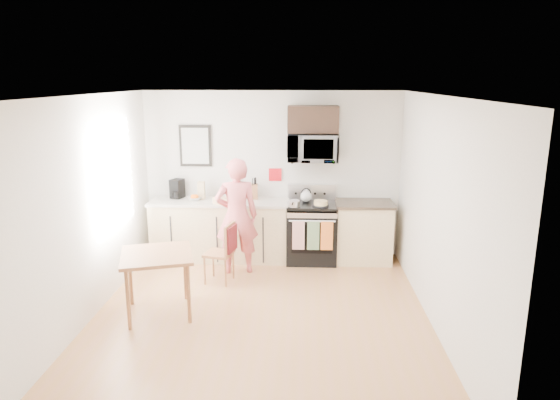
{
  "coord_description": "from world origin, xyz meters",
  "views": [
    {
      "loc": [
        0.49,
        -5.42,
        2.78
      ],
      "look_at": [
        0.19,
        1.0,
        1.21
      ],
      "focal_mm": 32.0,
      "sensor_mm": 36.0,
      "label": 1
    }
  ],
  "objects_px": {
    "chair": "(227,245)",
    "person": "(237,216)",
    "range": "(311,233)",
    "cake": "(321,203)",
    "dining_table": "(157,261)",
    "microwave": "(313,148)"
  },
  "relations": [
    {
      "from": "range",
      "to": "microwave",
      "type": "height_order",
      "value": "microwave"
    },
    {
      "from": "range",
      "to": "person",
      "type": "distance_m",
      "value": 1.28
    },
    {
      "from": "person",
      "to": "dining_table",
      "type": "relative_size",
      "value": 1.92
    },
    {
      "from": "microwave",
      "to": "chair",
      "type": "xyz_separation_m",
      "value": [
        -1.18,
        -1.04,
        -1.21
      ]
    },
    {
      "from": "microwave",
      "to": "chair",
      "type": "bearing_deg",
      "value": -138.59
    },
    {
      "from": "dining_table",
      "to": "range",
      "type": "bearing_deg",
      "value": 45.72
    },
    {
      "from": "range",
      "to": "chair",
      "type": "bearing_deg",
      "value": -141.57
    },
    {
      "from": "chair",
      "to": "person",
      "type": "bearing_deg",
      "value": 89.87
    },
    {
      "from": "range",
      "to": "person",
      "type": "height_order",
      "value": "person"
    },
    {
      "from": "range",
      "to": "cake",
      "type": "height_order",
      "value": "range"
    },
    {
      "from": "dining_table",
      "to": "chair",
      "type": "distance_m",
      "value": 1.2
    },
    {
      "from": "range",
      "to": "microwave",
      "type": "xyz_separation_m",
      "value": [
        -0.0,
        0.1,
        1.32
      ]
    },
    {
      "from": "microwave",
      "to": "chair",
      "type": "height_order",
      "value": "microwave"
    },
    {
      "from": "microwave",
      "to": "cake",
      "type": "bearing_deg",
      "value": -65.23
    },
    {
      "from": "range",
      "to": "dining_table",
      "type": "distance_m",
      "value": 2.68
    },
    {
      "from": "chair",
      "to": "dining_table",
      "type": "bearing_deg",
      "value": -112.77
    },
    {
      "from": "range",
      "to": "chair",
      "type": "height_order",
      "value": "range"
    },
    {
      "from": "cake",
      "to": "dining_table",
      "type": "bearing_deg",
      "value": -138.86
    },
    {
      "from": "dining_table",
      "to": "chair",
      "type": "height_order",
      "value": "chair"
    },
    {
      "from": "microwave",
      "to": "cake",
      "type": "distance_m",
      "value": 0.85
    },
    {
      "from": "cake",
      "to": "microwave",
      "type": "bearing_deg",
      "value": 114.77
    },
    {
      "from": "cake",
      "to": "chair",
      "type": "bearing_deg",
      "value": -149.69
    }
  ]
}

